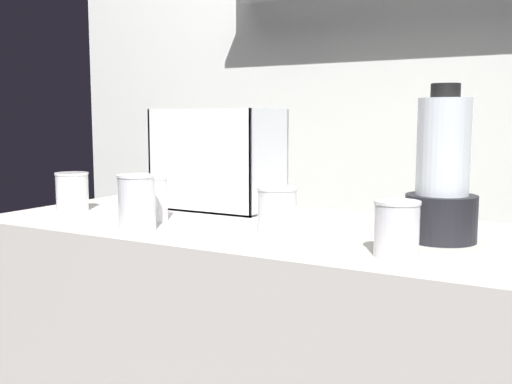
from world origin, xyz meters
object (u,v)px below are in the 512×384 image
at_px(juice_cup_pomegranate_middle, 137,206).
at_px(juice_cup_mango_far_right, 397,231).
at_px(carrot_display_bin, 218,176).
at_px(blender_pitcher, 442,179).
at_px(juice_cup_beet_far_left, 72,194).
at_px(juice_cup_orange_left, 151,202).
at_px(juice_cup_beet_right, 277,212).

bearing_deg(juice_cup_pomegranate_middle, juice_cup_mango_far_right, 3.38).
bearing_deg(juice_cup_pomegranate_middle, carrot_display_bin, 94.32).
bearing_deg(juice_cup_pomegranate_middle, blender_pitcher, 19.31).
bearing_deg(juice_cup_mango_far_right, carrot_display_bin, 150.78).
bearing_deg(juice_cup_pomegranate_middle, juice_cup_beet_far_left, 158.66).
bearing_deg(blender_pitcher, juice_cup_beet_far_left, -175.15).
relative_size(juice_cup_orange_left, juice_cup_beet_right, 1.07).
distance_m(juice_cup_orange_left, juice_cup_pomegranate_middle, 0.13).
xyz_separation_m(juice_cup_orange_left, juice_cup_beet_right, (0.37, -0.00, 0.00)).
bearing_deg(juice_cup_orange_left, juice_cup_beet_right, -0.08).
distance_m(blender_pitcher, juice_cup_beet_right, 0.37).
bearing_deg(juice_cup_pomegranate_middle, juice_cup_beet_right, 21.09).
bearing_deg(juice_cup_beet_far_left, juice_cup_pomegranate_middle, -21.34).
bearing_deg(carrot_display_bin, juice_cup_mango_far_right, -29.22).
height_order(carrot_display_bin, juice_cup_orange_left, carrot_display_bin).
relative_size(carrot_display_bin, juice_cup_mango_far_right, 3.20).
bearing_deg(juice_cup_mango_far_right, blender_pitcher, 78.15).
distance_m(juice_cup_orange_left, juice_cup_beet_right, 0.37).
xyz_separation_m(carrot_display_bin, juice_cup_orange_left, (-0.03, -0.27, -0.04)).
xyz_separation_m(juice_cup_orange_left, juice_cup_pomegranate_middle, (0.06, -0.12, 0.01)).
distance_m(blender_pitcher, juice_cup_orange_left, 0.72).
xyz_separation_m(carrot_display_bin, juice_cup_pomegranate_middle, (0.03, -0.39, -0.04)).
bearing_deg(blender_pitcher, juice_cup_pomegranate_middle, -160.69).
height_order(juice_cup_orange_left, juice_cup_mango_far_right, juice_cup_orange_left).
bearing_deg(carrot_display_bin, juice_cup_beet_far_left, -142.91).
xyz_separation_m(blender_pitcher, juice_cup_orange_left, (-0.71, -0.11, -0.08)).
relative_size(juice_cup_beet_right, juice_cup_mango_far_right, 1.01).
bearing_deg(juice_cup_orange_left, juice_cup_mango_far_right, -7.19).
bearing_deg(blender_pitcher, juice_cup_mango_far_right, -101.85).
xyz_separation_m(blender_pitcher, juice_cup_mango_far_right, (-0.04, -0.19, -0.08)).
relative_size(blender_pitcher, juice_cup_pomegranate_middle, 2.53).
relative_size(juice_cup_orange_left, juice_cup_mango_far_right, 1.07).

